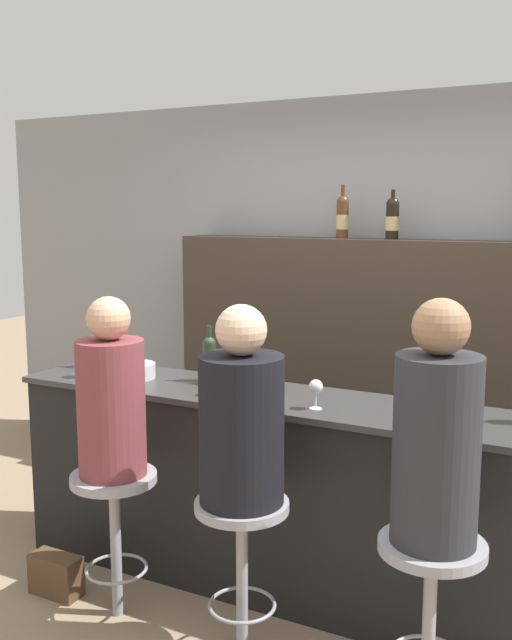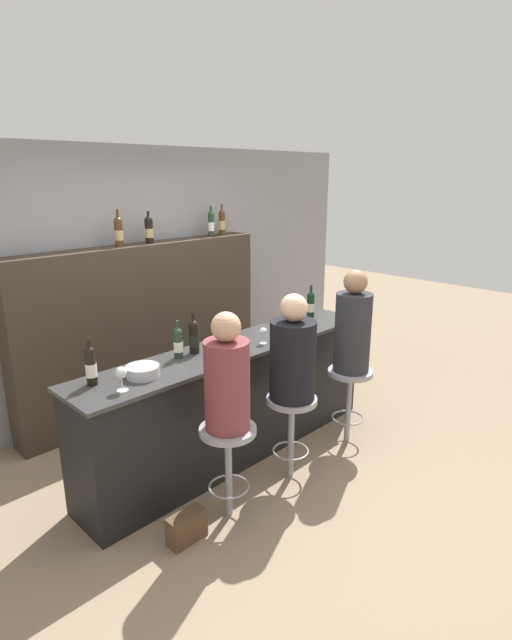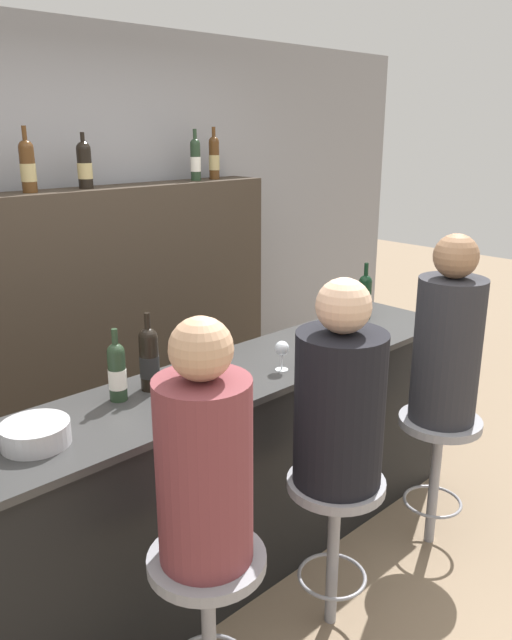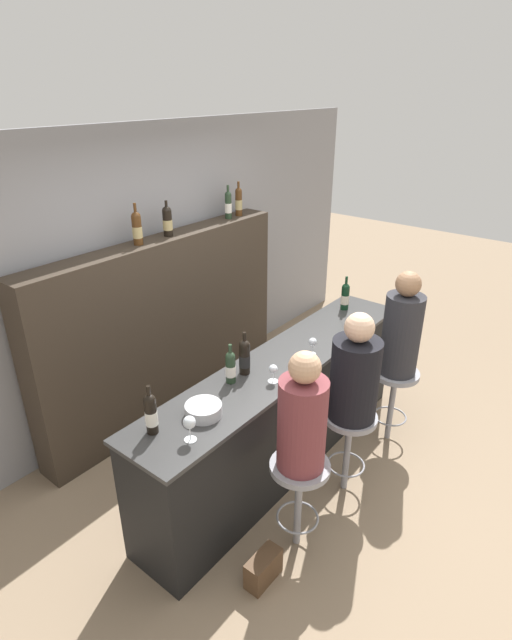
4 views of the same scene
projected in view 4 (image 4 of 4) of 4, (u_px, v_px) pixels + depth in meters
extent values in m
plane|color=#8C755B|center=(306.00, 474.00, 4.05)|extent=(16.00, 16.00, 0.00)
cube|color=gray|center=(146.00, 276.00, 4.50)|extent=(6.40, 0.05, 2.60)
cube|color=black|center=(282.00, 414.00, 3.99)|extent=(2.82, 0.50, 0.95)
cube|color=#333333|center=(283.00, 361.00, 3.78)|extent=(2.86, 0.54, 0.03)
cube|color=#382D23|center=(167.00, 328.00, 4.57)|extent=(2.68, 0.28, 1.68)
cylinder|color=black|center=(151.00, 416.00, 2.93)|extent=(0.07, 0.07, 0.23)
cylinder|color=white|center=(151.00, 418.00, 2.94)|extent=(0.07, 0.07, 0.09)
sphere|color=black|center=(149.00, 400.00, 2.88)|extent=(0.07, 0.07, 0.07)
cylinder|color=black|center=(149.00, 392.00, 2.86)|extent=(0.02, 0.02, 0.08)
cylinder|color=#233823|center=(231.00, 369.00, 3.44)|extent=(0.07, 0.07, 0.20)
cylinder|color=white|center=(231.00, 371.00, 3.45)|extent=(0.07, 0.07, 0.08)
sphere|color=#233823|center=(230.00, 357.00, 3.40)|extent=(0.07, 0.07, 0.07)
cylinder|color=#233823|center=(230.00, 350.00, 3.38)|extent=(0.02, 0.02, 0.08)
cylinder|color=black|center=(245.00, 359.00, 3.54)|extent=(0.08, 0.08, 0.23)
cylinder|color=black|center=(245.00, 361.00, 3.55)|extent=(0.08, 0.08, 0.09)
sphere|color=black|center=(244.00, 345.00, 3.50)|extent=(0.08, 0.08, 0.08)
cylinder|color=black|center=(244.00, 338.00, 3.47)|extent=(0.02, 0.02, 0.09)
cylinder|color=black|center=(345.00, 298.00, 4.57)|extent=(0.07, 0.07, 0.21)
cylinder|color=beige|center=(345.00, 299.00, 4.57)|extent=(0.08, 0.08, 0.08)
sphere|color=black|center=(346.00, 288.00, 4.52)|extent=(0.07, 0.07, 0.07)
cylinder|color=black|center=(346.00, 281.00, 4.50)|extent=(0.02, 0.02, 0.09)
cylinder|color=#4C2D14|center=(137.00, 231.00, 4.00)|extent=(0.08, 0.08, 0.23)
cylinder|color=tan|center=(137.00, 232.00, 4.01)|extent=(0.08, 0.08, 0.09)
sphere|color=#4C2D14|center=(136.00, 217.00, 3.95)|extent=(0.08, 0.08, 0.08)
cylinder|color=#4C2D14|center=(135.00, 209.00, 3.93)|extent=(0.02, 0.02, 0.09)
cylinder|color=black|center=(168.00, 224.00, 4.24)|extent=(0.08, 0.08, 0.21)
cylinder|color=tan|center=(168.00, 225.00, 4.24)|extent=(0.08, 0.08, 0.09)
sphere|color=black|center=(167.00, 211.00, 4.19)|extent=(0.08, 0.08, 0.08)
cylinder|color=black|center=(166.00, 205.00, 4.17)|extent=(0.02, 0.02, 0.07)
cylinder|color=#233823|center=(228.00, 207.00, 4.78)|extent=(0.06, 0.06, 0.23)
cylinder|color=white|center=(228.00, 208.00, 4.79)|extent=(0.07, 0.07, 0.09)
sphere|color=#233823|center=(228.00, 195.00, 4.74)|extent=(0.06, 0.06, 0.06)
cylinder|color=#233823|center=(228.00, 189.00, 4.71)|extent=(0.02, 0.02, 0.08)
cylinder|color=#4C2D14|center=(239.00, 203.00, 4.89)|extent=(0.07, 0.07, 0.24)
cylinder|color=tan|center=(239.00, 205.00, 4.90)|extent=(0.07, 0.07, 0.09)
sphere|color=#4C2D14|center=(239.00, 191.00, 4.84)|extent=(0.07, 0.07, 0.07)
cylinder|color=#4C2D14|center=(238.00, 186.00, 4.82)|extent=(0.02, 0.02, 0.08)
cylinder|color=silver|center=(191.00, 440.00, 2.92)|extent=(0.07, 0.07, 0.00)
cylinder|color=silver|center=(190.00, 433.00, 2.90)|extent=(0.01, 0.01, 0.09)
sphere|color=silver|center=(189.00, 422.00, 2.86)|extent=(0.08, 0.08, 0.08)
cylinder|color=silver|center=(273.00, 381.00, 3.49)|extent=(0.07, 0.07, 0.00)
cylinder|color=silver|center=(273.00, 377.00, 3.47)|extent=(0.01, 0.01, 0.07)
sphere|color=silver|center=(273.00, 369.00, 3.45)|extent=(0.06, 0.06, 0.06)
cylinder|color=silver|center=(312.00, 354.00, 3.85)|extent=(0.06, 0.06, 0.00)
cylinder|color=silver|center=(312.00, 349.00, 3.83)|extent=(0.01, 0.01, 0.07)
sphere|color=silver|center=(313.00, 342.00, 3.80)|extent=(0.06, 0.06, 0.06)
cylinder|color=#B7B7BC|center=(204.00, 410.00, 3.12)|extent=(0.23, 0.23, 0.08)
cylinder|color=gray|center=(298.00, 506.00, 3.32)|extent=(0.05, 0.05, 0.64)
torus|color=gray|center=(297.00, 517.00, 3.36)|extent=(0.29, 0.29, 0.02)
cylinder|color=gray|center=(300.00, 467.00, 3.17)|extent=(0.39, 0.39, 0.04)
cylinder|color=brown|center=(302.00, 425.00, 3.03)|extent=(0.30, 0.30, 0.62)
sphere|color=tan|center=(305.00, 367.00, 2.86)|extent=(0.19, 0.19, 0.19)
cylinder|color=gray|center=(347.00, 454.00, 3.78)|extent=(0.05, 0.05, 0.64)
torus|color=gray|center=(346.00, 464.00, 3.83)|extent=(0.29, 0.29, 0.02)
cylinder|color=gray|center=(351.00, 417.00, 3.64)|extent=(0.39, 0.39, 0.04)
cylinder|color=black|center=(354.00, 380.00, 3.50)|extent=(0.35, 0.35, 0.61)
sphere|color=#D8AD8C|center=(359.00, 327.00, 3.32)|extent=(0.21, 0.21, 0.21)
cylinder|color=gray|center=(391.00, 407.00, 4.34)|extent=(0.05, 0.05, 0.64)
torus|color=gray|center=(390.00, 416.00, 4.38)|extent=(0.29, 0.29, 0.02)
cylinder|color=gray|center=(396.00, 373.00, 4.19)|extent=(0.39, 0.39, 0.04)
cylinder|color=#28282D|center=(401.00, 335.00, 4.03)|extent=(0.31, 0.31, 0.69)
sphere|color=#936B4C|center=(408.00, 284.00, 3.84)|extent=(0.20, 0.20, 0.20)
cube|color=#513823|center=(263.00, 568.00, 3.15)|extent=(0.26, 0.12, 0.20)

